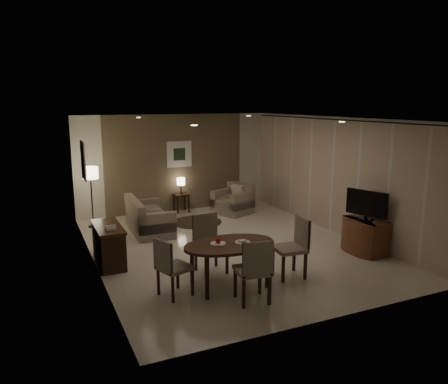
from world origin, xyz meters
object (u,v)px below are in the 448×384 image
chair_left (175,267)px  chair_right (289,248)px  side_table (181,203)px  console_desk (109,245)px  chair_near (252,269)px  tv_cabinet (365,236)px  armchair (233,199)px  chair_far (211,245)px  sofa (149,215)px  floor_lamp (92,197)px  dining_table (229,264)px

chair_left → chair_right: (2.06, -0.09, 0.05)m
side_table → console_desk: bearing=-128.2°
console_desk → chair_near: chair_near is taller
tv_cabinet → armchair: 4.15m
tv_cabinet → chair_far: chair_far is taller
chair_far → chair_right: bearing=-37.4°
sofa → floor_lamp: bearing=52.7°
console_desk → chair_far: 2.00m
chair_left → floor_lamp: 4.61m
dining_table → chair_near: chair_near is taller
chair_near → sofa: 4.31m
dining_table → floor_lamp: floor_lamp is taller
dining_table → sofa: 3.62m
dining_table → floor_lamp: bearing=109.2°
armchair → chair_right: bearing=-35.4°
dining_table → chair_left: size_ratio=1.63×
chair_far → chair_right: size_ratio=0.99×
chair_right → chair_left: bearing=-86.6°
chair_near → sofa: chair_near is taller
chair_far → sofa: (-0.36, 2.94, -0.12)m
chair_left → chair_right: size_ratio=0.91×
armchair → floor_lamp: 3.73m
sofa → side_table: sofa is taller
chair_left → sofa: chair_left is taller
chair_left → chair_right: chair_right is taller
tv_cabinet → chair_far: bearing=174.5°
sofa → floor_lamp: size_ratio=1.14×
tv_cabinet → sofa: (-3.64, 3.26, 0.05)m
chair_near → chair_far: bearing=-76.5°
tv_cabinet → floor_lamp: (-4.81, 4.22, 0.40)m
chair_far → chair_left: size_ratio=1.09×
dining_table → chair_right: size_ratio=1.48×
chair_right → floor_lamp: size_ratio=0.71×
sofa → side_table: bearing=-39.2°
chair_near → side_table: (0.82, 5.77, -0.26)m
chair_near → chair_far: chair_far is taller
chair_left → floor_lamp: floor_lamp is taller
chair_far → side_table: chair_far is taller
chair_left → side_table: size_ratio=1.86×
chair_near → dining_table: bearing=-75.9°
side_table → floor_lamp: 2.58m
chair_near → side_table: bearing=-89.9°
dining_table → chair_near: (0.07, -0.68, 0.15)m
dining_table → chair_far: (-0.06, 0.66, 0.16)m
tv_cabinet → console_desk: bearing=162.9°
console_desk → chair_right: (2.78, -1.93, 0.15)m
armchair → side_table: armchair is taller
sofa → dining_table: bearing=-171.4°
dining_table → armchair: (2.12, 4.34, 0.04)m
chair_far → chair_near: bearing=-89.5°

